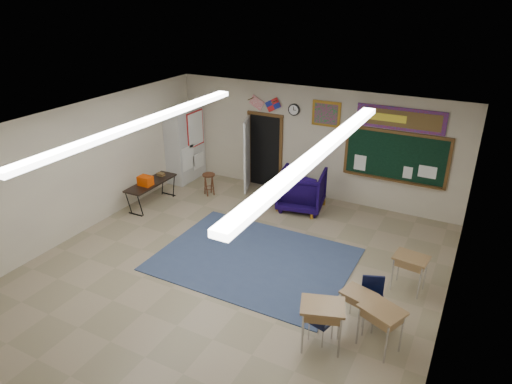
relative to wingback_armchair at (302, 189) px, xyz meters
The scene contains 25 objects.
floor 3.63m from the wingback_armchair, 91.88° to the right, with size 9.00×9.00×0.00m, color gray.
back_wall 1.34m from the wingback_armchair, 97.38° to the left, with size 8.00×0.04×3.00m, color beige.
front_wall 8.15m from the wingback_armchair, 90.83° to the right, with size 8.00×0.04×3.00m, color beige.
left_wall 5.55m from the wingback_armchair, 138.91° to the right, with size 0.04×9.00×3.00m, color beige.
right_wall 5.38m from the wingback_armchair, 42.77° to the right, with size 0.04×9.00×3.00m, color beige.
ceiling 4.36m from the wingback_armchair, 91.88° to the right, with size 8.00×9.00×0.04m, color silver.
area_rug 2.84m from the wingback_armchair, 88.31° to the right, with size 4.00×3.00×0.02m, color #32415F.
fluorescent_strips 4.33m from the wingback_armchair, 91.88° to the right, with size 3.86×6.00×0.10m, color white, non-canonical shape.
doorway 1.87m from the wingback_armchair, 154.86° to the left, with size 1.10×0.89×2.16m.
chalkboard 2.45m from the wingback_armchair, 22.69° to the left, with size 2.55×0.14×1.30m.
bulletin_board 2.97m from the wingback_armchair, 22.79° to the left, with size 2.10×0.05×0.55m.
framed_art_print 2.04m from the wingback_armchair, 75.13° to the left, with size 0.75×0.05×0.65m.
wall_clock 2.13m from the wingback_armchair, 127.34° to the left, with size 0.32×0.05×0.32m.
wall_flags 2.62m from the wingback_armchair, 150.78° to the left, with size 1.16×0.06×0.70m, color red, non-canonical shape.
storage_cabinet 3.88m from the wingback_armchair, behind, with size 0.59×1.25×2.20m.
wingback_armchair is the anchor object (origin of this frame).
student_chair_reading 0.31m from the wingback_armchair, behind, with size 0.38×0.38×0.75m, color black, non-canonical shape.
student_chair_desk_a 4.92m from the wingback_armchair, 63.68° to the right, with size 0.36×0.36×0.72m, color black, non-canonical shape.
student_chair_desk_b 4.56m from the wingback_armchair, 52.01° to the right, with size 0.42×0.42×0.83m, color black, non-canonical shape.
student_desk_front_left 4.58m from the wingback_armchair, 55.41° to the right, with size 0.64×0.55×0.66m.
student_desk_front_right 3.94m from the wingback_armchair, 36.35° to the right, with size 0.66×0.53×0.74m.
student_desk_back_left 5.07m from the wingback_armchair, 63.86° to the right, with size 0.82×0.71×0.82m.
student_desk_back_right 5.16m from the wingback_armchair, 53.53° to the right, with size 0.79×0.70×0.78m.
folding_table 3.95m from the wingback_armchair, 154.97° to the right, with size 0.54×1.57×0.89m.
wooden_stool 2.63m from the wingback_armchair, behind, with size 0.35×0.35×0.61m.
Camera 1 is at (4.10, -6.50, 5.34)m, focal length 32.00 mm.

